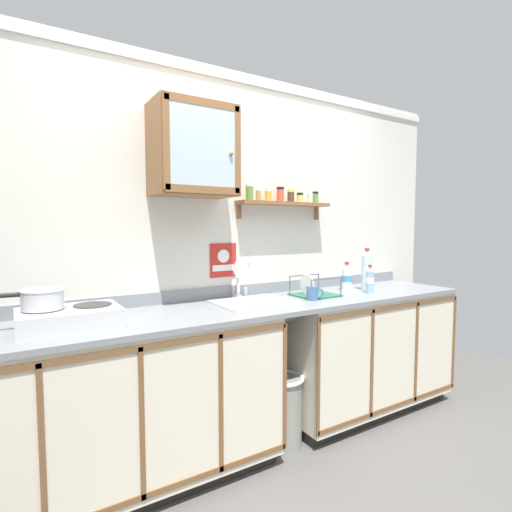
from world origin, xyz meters
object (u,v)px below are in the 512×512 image
Objects in this scene: saucepan at (42,298)px; warning_sign at (223,260)px; hot_plate_stove at (70,317)px; dish_rack at (314,293)px; bottle_water_clear_2 at (367,271)px; wall_cabinet at (193,151)px; bottle_opaque_white_1 at (347,278)px; bottle_water_blue_0 at (370,280)px; mug at (313,293)px; trash_bin at (282,409)px; sink at (253,305)px.

saucepan is 1.17m from warning_sign.
dish_rack is (1.58, 0.03, -0.02)m from hot_plate_stove.
hot_plate_stove is at bearing -179.00° from dish_rack.
dish_rack is (-0.53, 0.01, -0.13)m from bottle_water_clear_2.
bottle_water_clear_2 is at bearing -0.08° from saucepan.
wall_cabinet is at bearing -151.37° from warning_sign.
bottle_opaque_white_1 reaches higher than hot_plate_stove.
bottle_water_blue_0 is at bearing -127.42° from bottle_water_clear_2.
mug is 1.20m from wall_cabinet.
trash_bin is (0.20, -0.42, -0.94)m from warning_sign.
sink is 2.32× the size of bottle_water_blue_0.
bottle_water_clear_2 is (0.15, -0.06, 0.05)m from bottle_opaque_white_1.
warning_sign is at bearing 139.21° from mug.
mug is at bearing -40.79° from warning_sign.
saucepan is 2.15m from bottle_water_blue_0.
dish_rack is at bearing 46.96° from mug.
dish_rack is (1.70, 0.00, -0.12)m from saucepan.
bottle_water_blue_0 is 1.57m from wall_cabinet.
wall_cabinet is at bearing 161.38° from mug.
sink is 1.04m from wall_cabinet.
sink is 0.50m from dish_rack.
bottle_water_clear_2 is at bearing -5.80° from wall_cabinet.
bottle_water_blue_0 reaches higher than mug.
hot_plate_stove is 1.18m from wall_cabinet.
dish_rack is 2.97× the size of mug.
bottle_water_blue_0 reaches higher than trash_bin.
saucepan is 2.22m from bottle_water_clear_2.
bottle_opaque_white_1 is 1.10m from trash_bin.
trash_bin is (0.48, -0.27, -1.64)m from wall_cabinet.
bottle_water_clear_2 is 1.11× the size of dish_rack.
warning_sign reaches higher than bottle_opaque_white_1.
trash_bin is at bearing -64.58° from warning_sign.
sink is 2.21× the size of bottle_opaque_white_1.
bottle_opaque_white_1 is at bearing 156.44° from bottle_water_clear_2.
hot_plate_stove is at bearing 174.71° from trash_bin.
saucepan reaches higher than mug.
dish_rack reaches higher than trash_bin.
wall_cabinet is at bearing 171.12° from dish_rack.
dish_rack is 1.27m from wall_cabinet.
hot_plate_stove is 1.02× the size of trash_bin.
mug is at bearing -18.62° from wall_cabinet.
sink is 1.09m from hot_plate_stove.
wall_cabinet reaches higher than trash_bin.
hot_plate_stove is 1.08m from warning_sign.
warning_sign reaches higher than mug.
saucepan is (-1.20, -0.02, 0.16)m from sink.
saucepan is 1.70m from dish_rack.
bottle_water_blue_0 is at bearing -2.90° from saucepan.
sink is 1.50× the size of bottle_water_clear_2.
bottle_water_blue_0 is 1.11m from warning_sign.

